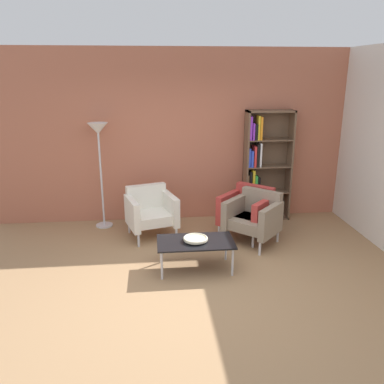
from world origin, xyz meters
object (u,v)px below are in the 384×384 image
at_px(bookshelf_tall, 262,167).
at_px(armchair_spare_guest, 248,211).
at_px(decorative_bowl, 196,239).
at_px(floor_lamp_torchiere, 99,141).
at_px(armchair_corner_red, 150,211).
at_px(armchair_by_bookshelf, 254,216).
at_px(coffee_table_low, 196,243).

height_order(bookshelf_tall, armchair_spare_guest, bookshelf_tall).
xyz_separation_m(decorative_bowl, floor_lamp_torchiere, (-1.37, 1.68, 1.01)).
distance_m(bookshelf_tall, armchair_spare_guest, 1.00).
xyz_separation_m(armchair_corner_red, armchair_spare_guest, (1.53, -0.15, 0.00)).
xyz_separation_m(armchair_corner_red, armchair_by_bookshelf, (1.56, -0.42, 0.00)).
bearing_deg(decorative_bowl, armchair_spare_guest, 47.98).
bearing_deg(coffee_table_low, floor_lamp_torchiere, 129.20).
bearing_deg(bookshelf_tall, armchair_corner_red, -162.86).
relative_size(decorative_bowl, armchair_spare_guest, 0.34).
xyz_separation_m(bookshelf_tall, coffee_table_low, (-1.35, -1.79, -0.57)).
relative_size(bookshelf_tall, armchair_spare_guest, 2.00).
xyz_separation_m(coffee_table_low, armchair_spare_guest, (0.94, 1.05, 0.05)).
relative_size(coffee_table_low, armchair_spare_guest, 1.05).
xyz_separation_m(coffee_table_low, floor_lamp_torchiere, (-1.37, 1.68, 1.08)).
height_order(bookshelf_tall, coffee_table_low, bookshelf_tall).
bearing_deg(bookshelf_tall, floor_lamp_torchiere, -177.62).
bearing_deg(bookshelf_tall, armchair_spare_guest, -118.40).
height_order(bookshelf_tall, decorative_bowl, bookshelf_tall).
relative_size(coffee_table_low, floor_lamp_torchiere, 0.57).
height_order(decorative_bowl, armchair_corner_red, armchair_corner_red).
height_order(bookshelf_tall, armchair_corner_red, bookshelf_tall).
bearing_deg(bookshelf_tall, armchair_by_bookshelf, -109.99).
distance_m(bookshelf_tall, coffee_table_low, 2.32).
xyz_separation_m(bookshelf_tall, floor_lamp_torchiere, (-2.72, -0.11, 0.51)).
distance_m(coffee_table_low, floor_lamp_torchiere, 2.42).
relative_size(decorative_bowl, armchair_corner_red, 0.37).
height_order(coffee_table_low, armchair_by_bookshelf, armchair_by_bookshelf).
bearing_deg(floor_lamp_torchiere, coffee_table_low, -50.80).
height_order(armchair_corner_red, armchair_by_bookshelf, same).
distance_m(armchair_by_bookshelf, floor_lamp_torchiere, 2.72).
distance_m(coffee_table_low, armchair_spare_guest, 1.41).
xyz_separation_m(decorative_bowl, armchair_spare_guest, (0.94, 1.05, -0.02)).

